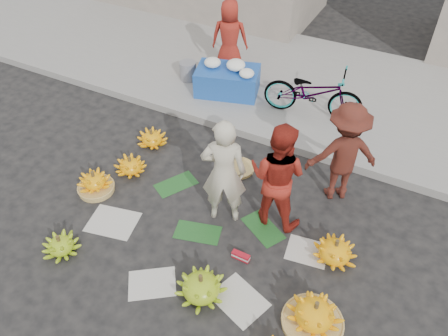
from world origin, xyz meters
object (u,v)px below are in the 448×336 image
at_px(vendor_cream, 224,173).
at_px(bicycle, 313,92).
at_px(flower_table, 228,79).
at_px(banana_bunch_0, 95,183).
at_px(banana_bunch_4, 314,316).

relative_size(vendor_cream, bicycle, 0.95).
bearing_deg(flower_table, banana_bunch_0, -116.19).
bearing_deg(vendor_cream, banana_bunch_4, 125.68).
xyz_separation_m(banana_bunch_4, flower_table, (-3.13, 3.94, 0.20)).
bearing_deg(banana_bunch_4, flower_table, 128.41).
xyz_separation_m(banana_bunch_0, bicycle, (2.33, 3.36, 0.43)).
height_order(banana_bunch_0, vendor_cream, vendor_cream).
xyz_separation_m(vendor_cream, flower_table, (-1.40, 2.88, -0.45)).
distance_m(banana_bunch_0, vendor_cream, 2.18).
distance_m(vendor_cream, flower_table, 3.23).
xyz_separation_m(flower_table, bicycle, (1.72, 0.02, 0.18)).
distance_m(flower_table, bicycle, 1.73).
height_order(banana_bunch_4, flower_table, flower_table).
bearing_deg(flower_table, bicycle, -15.10).
height_order(banana_bunch_0, bicycle, bicycle).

